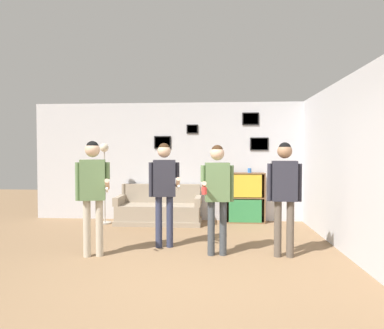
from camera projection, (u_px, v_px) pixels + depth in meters
The scene contains 11 objects.
ground_plane at pixel (169, 287), 3.94m from camera, with size 20.00×20.00×0.00m, color #846647.
wall_back at pixel (193, 161), 7.87m from camera, with size 7.38×0.08×2.70m.
wall_right at pixel (335, 165), 5.70m from camera, with size 0.06×6.36×2.70m.
couch at pixel (159, 210), 7.54m from camera, with size 1.85×0.80×0.84m.
bookshelf at pixel (245, 198), 7.60m from camera, with size 0.87×0.30×1.11m.
floor_lamp at pixel (104, 169), 7.46m from camera, with size 0.28×0.28×1.76m.
person_player_foreground_left at pixel (93, 185), 5.08m from camera, with size 0.56×0.43×1.73m.
person_player_foreground_center at pixel (164, 183), 5.57m from camera, with size 0.54×0.44×1.71m.
person_watcher_holding_cup at pixel (217, 188), 5.14m from camera, with size 0.50×0.45×1.67m.
person_spectator_near_bookshelf at pixel (284, 187), 5.05m from camera, with size 0.50×0.23×1.70m.
drinking_cup at pixel (250, 170), 7.57m from camera, with size 0.08×0.08×0.10m.
Camera 1 is at (0.54, -3.87, 1.55)m, focal length 32.00 mm.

